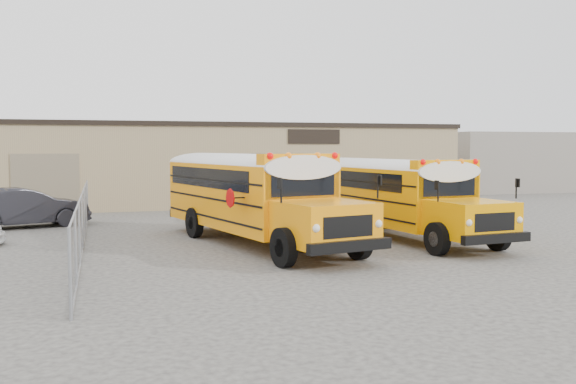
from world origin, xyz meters
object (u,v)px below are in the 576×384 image
object	(u,v)px
school_bus_right	(323,182)
tarp_bundle	(321,224)
school_bus_left	(185,182)
car_dark	(25,208)

from	to	relation	value
school_bus_right	tarp_bundle	world-z (taller)	school_bus_right
school_bus_left	car_dark	distance (m)	6.64
school_bus_left	school_bus_right	size ratio (longest dim) A/B	1.08
school_bus_right	tarp_bundle	distance (m)	9.01
school_bus_right	car_dark	xyz separation A→B (m)	(-12.82, 0.66, -0.88)
tarp_bundle	car_dark	world-z (taller)	tarp_bundle
school_bus_left	tarp_bundle	size ratio (longest dim) A/B	6.51
school_bus_left	tarp_bundle	world-z (taller)	school_bus_left
tarp_bundle	school_bus_right	bearing A→B (deg)	70.11
car_dark	school_bus_right	bearing A→B (deg)	-112.21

